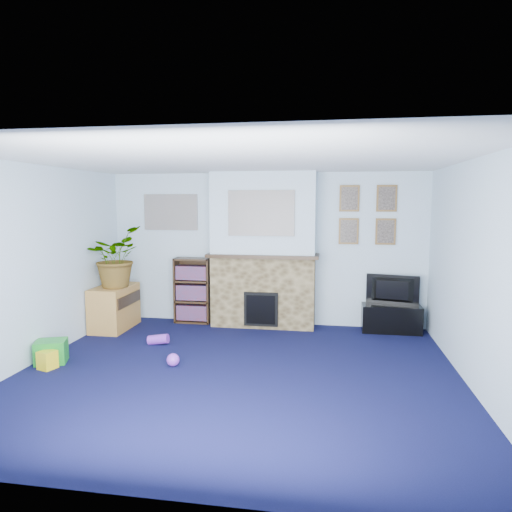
% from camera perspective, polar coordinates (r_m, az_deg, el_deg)
% --- Properties ---
extents(floor, '(5.00, 4.50, 0.01)m').
position_cam_1_polar(floor, '(5.37, -2.40, -14.49)').
color(floor, '#0E0F35').
rests_on(floor, ground).
extents(ceiling, '(5.00, 4.50, 0.01)m').
position_cam_1_polar(ceiling, '(5.02, -2.53, 11.96)').
color(ceiling, white).
rests_on(ceiling, wall_back).
extents(wall_back, '(5.00, 0.04, 2.40)m').
position_cam_1_polar(wall_back, '(7.26, 1.13, 0.87)').
color(wall_back, silver).
rests_on(wall_back, ground).
extents(wall_front, '(5.00, 0.04, 2.40)m').
position_cam_1_polar(wall_front, '(2.93, -11.48, -8.09)').
color(wall_front, silver).
rests_on(wall_front, ground).
extents(wall_left, '(0.04, 4.50, 2.40)m').
position_cam_1_polar(wall_left, '(6.07, -26.23, -0.98)').
color(wall_left, silver).
rests_on(wall_left, ground).
extents(wall_right, '(0.04, 4.50, 2.40)m').
position_cam_1_polar(wall_right, '(5.17, 25.81, -2.20)').
color(wall_right, silver).
rests_on(wall_right, ground).
extents(chimney_breast, '(1.72, 0.50, 2.40)m').
position_cam_1_polar(chimney_breast, '(7.06, 0.90, 0.57)').
color(chimney_breast, brown).
rests_on(chimney_breast, ground).
extents(collage_main, '(1.00, 0.03, 0.68)m').
position_cam_1_polar(collage_main, '(6.81, 0.65, 5.38)').
color(collage_main, gray).
rests_on(collage_main, chimney_breast).
extents(collage_left, '(0.90, 0.03, 0.58)m').
position_cam_1_polar(collage_left, '(7.58, -10.60, 5.40)').
color(collage_left, gray).
rests_on(collage_left, wall_back).
extents(portrait_tl, '(0.30, 0.03, 0.40)m').
position_cam_1_polar(portrait_tl, '(7.13, 11.60, 7.07)').
color(portrait_tl, brown).
rests_on(portrait_tl, wall_back).
extents(portrait_tr, '(0.30, 0.03, 0.40)m').
position_cam_1_polar(portrait_tr, '(7.18, 16.02, 6.94)').
color(portrait_tr, brown).
rests_on(portrait_tr, wall_back).
extents(portrait_bl, '(0.30, 0.03, 0.40)m').
position_cam_1_polar(portrait_bl, '(7.15, 11.50, 3.06)').
color(portrait_bl, brown).
rests_on(portrait_bl, wall_back).
extents(portrait_br, '(0.30, 0.03, 0.40)m').
position_cam_1_polar(portrait_br, '(7.19, 15.89, 2.96)').
color(portrait_br, brown).
rests_on(portrait_br, wall_back).
extents(tv_stand, '(0.86, 0.36, 0.41)m').
position_cam_1_polar(tv_stand, '(7.20, 16.54, -7.34)').
color(tv_stand, black).
rests_on(tv_stand, ground).
extents(television, '(0.78, 0.27, 0.45)m').
position_cam_1_polar(television, '(7.13, 16.63, -4.13)').
color(television, black).
rests_on(television, tv_stand).
extents(bookshelf, '(0.58, 0.28, 1.05)m').
position_cam_1_polar(bookshelf, '(7.47, -7.86, -4.44)').
color(bookshelf, '#322012').
rests_on(bookshelf, ground).
extents(sideboard, '(0.47, 0.85, 0.66)m').
position_cam_1_polar(sideboard, '(7.39, -17.27, -6.01)').
color(sideboard, '#BD843C').
rests_on(sideboard, ground).
extents(potted_plant, '(0.81, 0.90, 0.91)m').
position_cam_1_polar(potted_plant, '(7.20, -17.30, -0.12)').
color(potted_plant, '#26661E').
rests_on(potted_plant, sideboard).
extents(mantel_clock, '(0.11, 0.06, 0.15)m').
position_cam_1_polar(mantel_clock, '(7.03, -0.15, 0.84)').
color(mantel_clock, gold).
rests_on(mantel_clock, chimney_breast).
extents(mantel_candle, '(0.05, 0.05, 0.16)m').
position_cam_1_polar(mantel_candle, '(6.98, 2.91, 0.87)').
color(mantel_candle, '#B2BFC6').
rests_on(mantel_candle, chimney_breast).
extents(mantel_teddy, '(0.14, 0.14, 0.14)m').
position_cam_1_polar(mantel_teddy, '(7.11, -3.38, 0.86)').
color(mantel_teddy, gray).
rests_on(mantel_teddy, chimney_breast).
extents(mantel_can, '(0.06, 0.06, 0.11)m').
position_cam_1_polar(mantel_can, '(6.94, 6.84, 0.64)').
color(mantel_can, yellow).
rests_on(mantel_can, chimney_breast).
extents(green_crate, '(0.43, 0.39, 0.28)m').
position_cam_1_polar(green_crate, '(6.18, -24.23, -10.84)').
color(green_crate, '#198C26').
rests_on(green_crate, ground).
extents(toy_ball, '(0.15, 0.15, 0.15)m').
position_cam_1_polar(toy_ball, '(5.65, -10.33, -12.53)').
color(toy_ball, purple).
rests_on(toy_ball, ground).
extents(toy_block, '(0.22, 0.22, 0.21)m').
position_cam_1_polar(toy_block, '(6.00, -24.63, -11.69)').
color(toy_block, yellow).
rests_on(toy_block, ground).
extents(toy_tube, '(0.30, 0.13, 0.17)m').
position_cam_1_polar(toy_tube, '(6.50, -12.11, -10.16)').
color(toy_tube, purple).
rests_on(toy_tube, ground).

